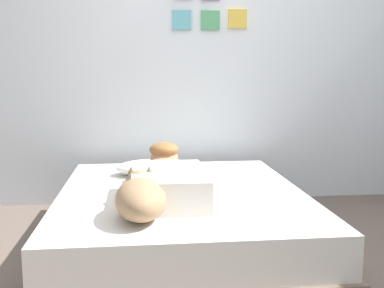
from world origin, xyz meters
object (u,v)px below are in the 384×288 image
at_px(dog, 141,197).
at_px(cell_phone, 176,193).
at_px(coffee_cup, 212,171).
at_px(bed, 181,219).
at_px(pillow, 152,167).
at_px(person_lying, 167,178).

relative_size(dog, cell_phone, 4.11).
relative_size(coffee_cup, cell_phone, 0.89).
relative_size(bed, dog, 3.31).
bearing_deg(pillow, coffee_cup, -9.98).
relative_size(pillow, person_lying, 0.57).
distance_m(person_lying, cell_phone, 0.12).
bearing_deg(person_lying, bed, 48.89).
xyz_separation_m(person_lying, cell_phone, (0.05, 0.03, -0.10)).
bearing_deg(bed, cell_phone, -118.05).
relative_size(person_lying, dog, 1.60).
bearing_deg(dog, person_lying, 68.02).
height_order(bed, pillow, pillow).
xyz_separation_m(bed, pillow, (-0.17, 0.47, 0.25)).
bearing_deg(coffee_cup, cell_phone, -122.45).
distance_m(bed, pillow, 0.56).
bearing_deg(person_lying, cell_phone, 28.82).
xyz_separation_m(bed, coffee_cup, (0.26, 0.39, 0.23)).
distance_m(dog, coffee_cup, 1.04).
xyz_separation_m(dog, coffee_cup, (0.51, 0.90, -0.07)).
distance_m(coffee_cup, cell_phone, 0.56).
bearing_deg(dog, coffee_cup, 60.35).
bearing_deg(person_lying, dog, -111.98).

